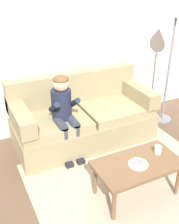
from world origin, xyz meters
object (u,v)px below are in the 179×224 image
Objects in this scene: donut at (138,162)px; mug at (158,150)px; coffee_table at (138,166)px; person_child at (64,109)px; floor_lamp at (175,22)px; couch at (82,118)px; toy_controller at (151,152)px.

donut is 0.32m from mug.
coffee_table is 0.31m from mug.
person_child is at bearing 109.09° from donut.
person_child is (-0.41, 1.09, 0.28)m from coffee_table.
mug is at bearing 13.46° from donut.
floor_lamp reaches higher than donut.
donut reaches higher than coffee_table.
couch is 1.91m from floor_lamp.
donut is 2.20m from floor_lamp.
mug is at bearing 9.11° from coffee_table.
couch is at bearing 92.45° from coffee_table.
mug reaches higher than donut.
couch is 1.78× the size of person_child.
floor_lamp is at bearing 75.50° from toy_controller.
person_child reaches higher than donut.
couch is 8.68× the size of toy_controller.
floor_lamp is at bearing 4.78° from person_child.
couch is at bearing 177.73° from floor_lamp.
person_child is 1.34m from toy_controller.
toy_controller is (0.68, -0.75, -0.32)m from couch.
couch is 21.81× the size of mug.
coffee_table is at bearing -138.22° from floor_lamp.
donut is at bearing -88.51° from couch.
coffee_table is 1.20m from person_child.
donut is 0.53× the size of toy_controller.
toy_controller is (0.34, 0.50, -0.46)m from mug.
person_child is 1.20m from donut.
couch is at bearing 30.47° from person_child.
toy_controller is 1.87m from floor_lamp.
mug is (0.29, 0.05, 0.09)m from coffee_table.
toy_controller is (0.65, 0.58, -0.44)m from donut.
floor_lamp is (1.80, 0.15, 0.91)m from person_child.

